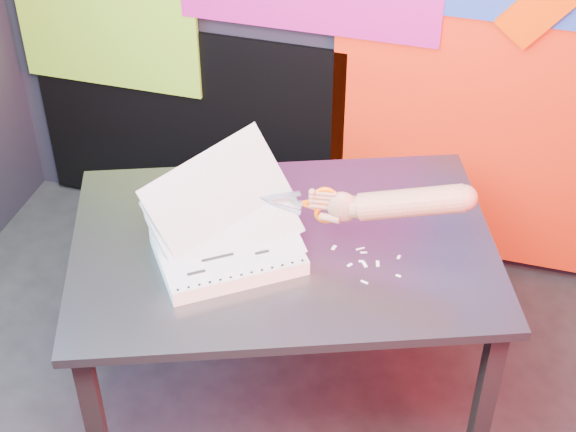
% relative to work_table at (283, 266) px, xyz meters
% --- Properties ---
extents(room, '(3.01, 3.01, 2.71)m').
position_rel_work_table_xyz_m(room, '(0.07, -0.52, 0.69)').
color(room, '#2D2E2F').
rests_on(room, ground).
extents(backdrop, '(2.88, 0.05, 2.08)m').
position_rel_work_table_xyz_m(backdrop, '(0.13, 0.94, 0.29)').
color(backdrop, red).
rests_on(backdrop, ground).
extents(work_table, '(1.43, 1.19, 0.75)m').
position_rel_work_table_xyz_m(work_table, '(0.00, 0.00, 0.00)').
color(work_table, black).
rests_on(work_table, ground).
extents(printout_stack, '(0.48, 0.46, 0.36)m').
position_rel_work_table_xyz_m(printout_stack, '(-0.13, -0.10, 0.12)').
color(printout_stack, beige).
rests_on(printout_stack, work_table).
extents(scissors, '(0.22, 0.04, 0.12)m').
position_rel_work_table_xyz_m(scissors, '(0.10, 0.02, 0.24)').
color(scissors, '#A2A6B5').
rests_on(scissors, printout_stack).
extents(hand_forearm, '(0.44, 0.12, 0.15)m').
position_rel_work_table_xyz_m(hand_forearm, '(0.32, 0.05, 0.27)').
color(hand_forearm, tan).
rests_on(hand_forearm, work_table).
extents(paper_clippings, '(0.21, 0.15, 0.00)m').
position_rel_work_table_xyz_m(paper_clippings, '(0.25, -0.01, 0.09)').
color(paper_clippings, silver).
rests_on(paper_clippings, work_table).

